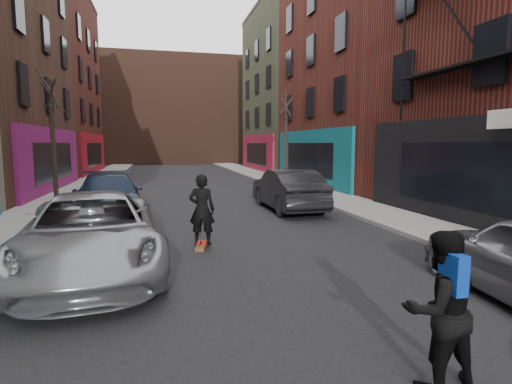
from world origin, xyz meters
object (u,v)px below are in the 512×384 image
parked_right_end (288,190)px  skateboard (202,246)px  skateboarder (202,209)px  parked_left_far (91,233)px  tree_right_far (286,130)px  parked_left_end (108,197)px  pedestrian (440,309)px  tree_left_far (52,127)px

parked_right_end → skateboard: parked_right_end is taller
skateboarder → parked_left_far: bearing=46.1°
tree_right_far → skateboard: tree_right_far is taller
parked_left_end → skateboarder: bearing=-66.3°
skateboarder → pedestrian: bearing=123.5°
parked_left_end → pedestrian: bearing=-74.1°
parked_right_end → skateboarder: skateboarder is taller
parked_right_end → parked_left_far: bearing=44.9°
parked_left_end → skateboard: size_ratio=6.90×
tree_right_far → parked_left_end: (-9.77, -10.03, -2.73)m
tree_left_far → tree_right_far: bearing=25.8°
tree_right_far → parked_left_far: tree_right_far is taller
tree_left_far → parked_left_far: size_ratio=1.11×
tree_right_far → skateboarder: 16.54m
tree_left_far → pedestrian: (7.32, -15.26, -2.50)m
skateboarder → parked_right_end: bearing=-110.3°
parked_left_end → parked_right_end: (6.77, 0.41, 0.02)m
tree_right_far → skateboard: (-6.97, -14.78, -3.48)m
tree_right_far → parked_left_end: 14.27m
pedestrian → parked_left_far: bearing=-48.1°
parked_right_end → skateboard: size_ratio=6.23×
parked_left_far → parked_left_end: bearing=87.7°
skateboard → pedestrian: bearing=-56.5°
tree_left_far → parked_left_end: size_ratio=1.18×
skateboard → skateboarder: 0.95m
parked_left_end → pedestrian: (4.68, -11.23, 0.08)m
tree_left_far → skateboarder: bearing=-58.3°
parked_right_end → skateboarder: (-3.97, -5.16, 0.18)m
tree_right_far → parked_right_end: bearing=-107.3°
tree_right_far → parked_left_far: size_ratio=1.16×
parked_left_far → skateboarder: size_ratio=3.25×
tree_left_far → skateboarder: (5.43, -8.78, -2.38)m
tree_right_far → skateboarder: tree_right_far is taller
parked_left_end → pedestrian: 12.17m
parked_left_far → skateboard: bearing=23.0°
parked_left_end → skateboarder: (2.80, -4.75, 0.20)m
parked_left_far → pedestrian: bearing=-55.8°
parked_left_end → skateboard: 5.57m
tree_left_far → skateboard: bearing=-58.3°
skateboard → pedestrian: pedestrian is taller
skateboard → skateboarder: (0.00, 0.00, 0.95)m
pedestrian → parked_left_end: bearing=-65.5°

